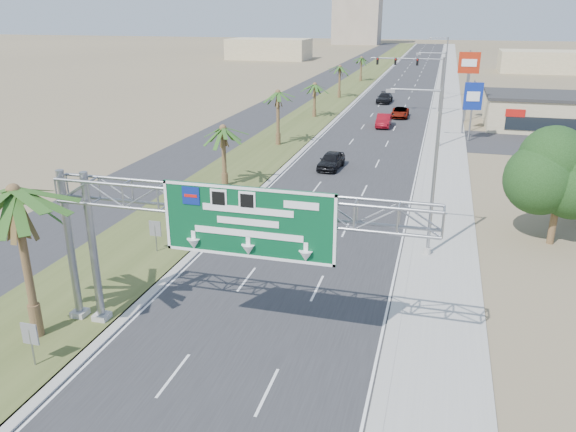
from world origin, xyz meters
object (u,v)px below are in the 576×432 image
(sign_gantry, at_px, (216,214))
(car_far, at_px, (385,98))
(car_left_lane, at_px, (331,161))
(pole_sign_blue, at_px, (473,98))
(signal_mast, at_px, (427,80))
(store_building, at_px, (562,113))
(pole_sign_red_near, at_px, (469,68))
(car_mid_lane, at_px, (384,121))
(palm_near, at_px, (13,192))
(car_right_lane, at_px, (400,113))
(pole_sign_red_far, at_px, (470,68))

(sign_gantry, height_order, car_far, sign_gantry)
(car_left_lane, height_order, pole_sign_blue, pole_sign_blue)
(signal_mast, relative_size, pole_sign_blue, 1.52)
(store_building, relative_size, pole_sign_red_near, 1.85)
(store_building, distance_m, car_mid_lane, 21.94)
(sign_gantry, distance_m, palm_near, 8.41)
(car_left_lane, distance_m, car_right_lane, 29.29)
(car_left_lane, bearing_deg, car_mid_lane, 87.53)
(store_building, bearing_deg, car_mid_lane, -168.53)
(car_mid_lane, relative_size, car_far, 0.91)
(car_far, xyz_separation_m, pole_sign_red_far, (12.12, -13.41, 6.18))
(car_far, bearing_deg, pole_sign_red_far, -45.56)
(palm_near, bearing_deg, store_building, 61.72)
(signal_mast, distance_m, car_left_lane, 33.01)
(signal_mast, relative_size, car_left_lane, 2.22)
(sign_gantry, xyz_separation_m, signal_mast, (6.23, 62.05, -1.21))
(car_mid_lane, bearing_deg, car_right_lane, 77.43)
(store_building, xyz_separation_m, car_far, (-23.50, 15.81, -1.22))
(sign_gantry, height_order, pole_sign_blue, sign_gantry)
(car_far, bearing_deg, store_building, -31.61)
(pole_sign_red_near, xyz_separation_m, pole_sign_blue, (0.67, -3.89, -2.86))
(pole_sign_red_far, bearing_deg, store_building, -11.91)
(sign_gantry, distance_m, car_mid_lane, 52.01)
(sign_gantry, height_order, signal_mast, signal_mast)
(car_right_lane, bearing_deg, car_far, 104.52)
(store_building, height_order, car_far, store_building)
(pole_sign_red_far, bearing_deg, sign_gantry, -101.30)
(car_right_lane, height_order, pole_sign_blue, pole_sign_blue)
(pole_sign_red_near, bearing_deg, palm_near, -110.49)
(palm_near, distance_m, car_far, 74.46)
(car_mid_lane, bearing_deg, pole_sign_red_near, -12.59)
(palm_near, bearing_deg, car_mid_lane, 79.72)
(car_left_lane, bearing_deg, store_building, 51.49)
(pole_sign_red_near, bearing_deg, signal_mast, 112.05)
(car_mid_lane, height_order, car_right_lane, car_mid_lane)
(sign_gantry, xyz_separation_m, car_right_lane, (3.06, 59.09, -5.37))
(signal_mast, xyz_separation_m, car_far, (-6.67, 9.83, -4.07))
(signal_mast, height_order, car_far, signal_mast)
(car_left_lane, bearing_deg, palm_near, -98.47)
(store_building, xyz_separation_m, car_left_lane, (-24.00, -25.99, -1.21))
(sign_gantry, height_order, palm_near, palm_near)
(palm_near, xyz_separation_m, car_mid_lane, (9.73, 53.65, -6.12))
(palm_near, relative_size, car_right_lane, 1.68)
(car_mid_lane, relative_size, pole_sign_red_far, 0.56)
(pole_sign_red_near, bearing_deg, store_building, 27.82)
(car_right_lane, xyz_separation_m, pole_sign_blue, (8.79, -13.18, 4.16))
(store_building, xyz_separation_m, pole_sign_red_near, (-11.87, -6.27, 5.71))
(car_left_lane, xyz_separation_m, pole_sign_red_near, (12.13, 19.72, 6.92))
(pole_sign_blue, bearing_deg, sign_gantry, -104.48)
(sign_gantry, height_order, pole_sign_red_far, pole_sign_red_far)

